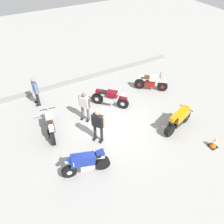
% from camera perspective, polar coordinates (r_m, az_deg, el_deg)
% --- Properties ---
extents(ground_plane, '(40.00, 40.00, 0.00)m').
position_cam_1_polar(ground_plane, '(11.46, -0.90, -3.68)').
color(ground_plane, '#9E9E99').
extents(curb_edge, '(14.00, 0.30, 0.15)m').
position_cam_1_polar(curb_edge, '(14.80, -9.36, 7.43)').
color(curb_edge, gray).
rests_on(curb_edge, ground).
extents(motorcycle_silver_cruiser, '(0.78, 2.08, 1.09)m').
position_cam_1_polar(motorcycle_silver_cruiser, '(11.19, -14.76, -2.98)').
color(motorcycle_silver_cruiser, black).
rests_on(motorcycle_silver_cruiser, ground).
extents(motorcycle_maroon_cruiser, '(1.55, 1.58, 1.09)m').
position_cam_1_polar(motorcycle_maroon_cruiser, '(12.42, -0.60, 3.46)').
color(motorcycle_maroon_cruiser, black).
rests_on(motorcycle_maroon_cruiser, ground).
extents(motorcycle_orange_sportbike, '(1.93, 0.84, 1.14)m').
position_cam_1_polar(motorcycle_orange_sportbike, '(11.46, 16.09, -1.59)').
color(motorcycle_orange_sportbike, black).
rests_on(motorcycle_orange_sportbike, ground).
extents(motorcycle_blue_sportbike, '(1.95, 0.74, 1.14)m').
position_cam_1_polar(motorcycle_blue_sportbike, '(9.31, -6.54, -12.15)').
color(motorcycle_blue_sportbike, black).
rests_on(motorcycle_blue_sportbike, ground).
extents(motorcycle_cream_vintage, '(1.61, 1.36, 1.07)m').
position_cam_1_polar(motorcycle_cream_vintage, '(13.92, 9.48, 7.15)').
color(motorcycle_cream_vintage, black).
rests_on(motorcycle_cream_vintage, ground).
extents(person_in_blue_shirt, '(0.30, 0.63, 1.62)m').
position_cam_1_polar(person_in_blue_shirt, '(12.97, -18.18, 5.15)').
color(person_in_blue_shirt, '#262628').
rests_on(person_in_blue_shirt, ground).
extents(person_in_white_shirt, '(0.50, 0.57, 1.62)m').
position_cam_1_polar(person_in_white_shirt, '(11.38, -6.69, 1.74)').
color(person_in_white_shirt, '#59595B').
rests_on(person_in_white_shirt, ground).
extents(person_in_black_shirt, '(0.51, 0.59, 1.73)m').
position_cam_1_polar(person_in_black_shirt, '(10.19, -3.47, -2.85)').
color(person_in_black_shirt, '#262628').
rests_on(person_in_black_shirt, ground).
extents(traffic_cone, '(0.36, 0.36, 0.53)m').
position_cam_1_polar(traffic_cone, '(11.32, 23.65, -6.86)').
color(traffic_cone, black).
rests_on(traffic_cone, ground).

